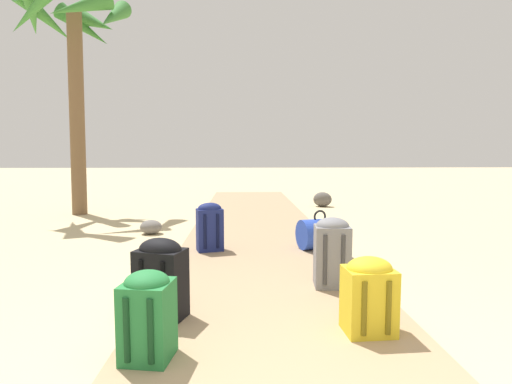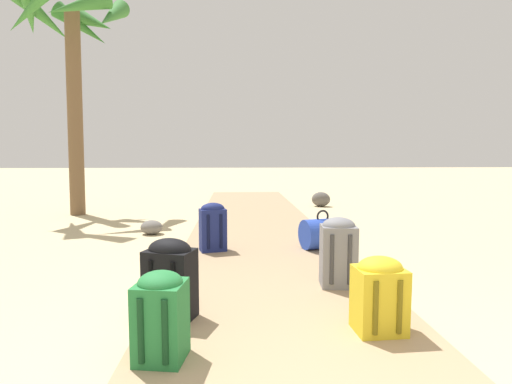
# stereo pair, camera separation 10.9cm
# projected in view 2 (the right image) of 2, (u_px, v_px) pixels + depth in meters

# --- Properties ---
(ground_plane) EXTENTS (60.00, 60.00, 0.00)m
(ground_plane) POSITION_uv_depth(u_px,v_px,m) (259.00, 242.00, 5.68)
(ground_plane) COLOR #CCB789
(boardwalk) EXTENTS (1.96, 11.00, 0.08)m
(boardwalk) POSITION_uv_depth(u_px,v_px,m) (255.00, 226.00, 6.77)
(boardwalk) COLOR tan
(boardwalk) RESTS_ON ground
(backpack_yellow) EXTENTS (0.32, 0.29, 0.50)m
(backpack_yellow) POSITION_uv_depth(u_px,v_px,m) (379.00, 292.00, 2.62)
(backpack_yellow) COLOR gold
(backpack_yellow) RESTS_ON boardwalk
(backpack_navy) EXTENTS (0.34, 0.28, 0.58)m
(backpack_navy) POSITION_uv_depth(u_px,v_px,m) (213.00, 226.00, 4.82)
(backpack_navy) COLOR navy
(backpack_navy) RESTS_ON boardwalk
(backpack_grey) EXTENTS (0.32, 0.29, 0.61)m
(backpack_grey) POSITION_uv_depth(u_px,v_px,m) (338.00, 250.00, 3.54)
(backpack_grey) COLOR slate
(backpack_grey) RESTS_ON boardwalk
(duffel_bag_blue) EXTENTS (0.57, 0.48, 0.48)m
(duffel_bag_blue) POSITION_uv_depth(u_px,v_px,m) (322.00, 234.00, 4.95)
(duffel_bag_blue) COLOR #2847B7
(duffel_bag_blue) RESTS_ON boardwalk
(backpack_black) EXTENTS (0.39, 0.32, 0.57)m
(backpack_black) POSITION_uv_depth(u_px,v_px,m) (170.00, 277.00, 2.83)
(backpack_black) COLOR black
(backpack_black) RESTS_ON boardwalk
(backpack_green) EXTENTS (0.30, 0.30, 0.51)m
(backpack_green) POSITION_uv_depth(u_px,v_px,m) (161.00, 314.00, 2.26)
(backpack_green) COLOR #237538
(backpack_green) RESTS_ON boardwalk
(palm_tree_far_left) EXTENTS (2.06, 2.16, 4.49)m
(palm_tree_far_left) POSITION_uv_depth(u_px,v_px,m) (69.00, 36.00, 7.92)
(palm_tree_far_left) COLOR brown
(palm_tree_far_left) RESTS_ON ground
(rock_right_mid) EXTENTS (0.50, 0.42, 0.34)m
(rock_right_mid) POSITION_uv_depth(u_px,v_px,m) (321.00, 199.00, 9.50)
(rock_right_mid) COLOR #5B5651
(rock_right_mid) RESTS_ON ground
(rock_left_near) EXTENTS (0.42, 0.41, 0.22)m
(rock_left_near) POSITION_uv_depth(u_px,v_px,m) (152.00, 227.00, 6.24)
(rock_left_near) COLOR slate
(rock_left_near) RESTS_ON ground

